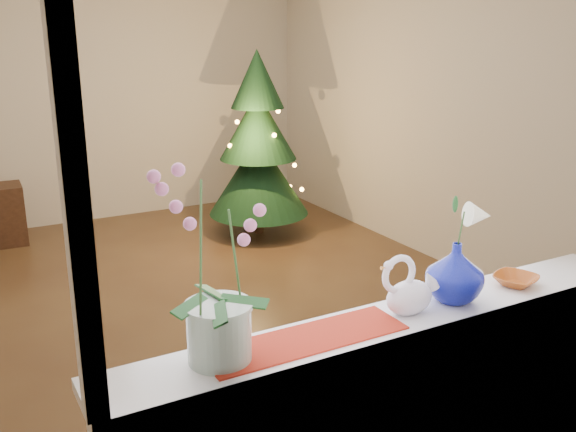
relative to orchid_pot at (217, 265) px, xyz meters
name	(u,v)px	position (x,y,z in m)	size (l,w,h in m)	color
ground	(180,308)	(0.68, 2.35, -1.23)	(5.00, 5.00, 0.00)	#3B2618
wall_back	(85,86)	(0.68, 4.85, 0.12)	(4.50, 0.10, 2.70)	beige
wall_front	(430,208)	(0.68, -0.15, 0.12)	(4.50, 0.10, 2.70)	beige
wall_right	(437,98)	(2.93, 2.35, 0.12)	(0.10, 5.00, 2.70)	beige
windowsill	(398,321)	(0.68, -0.02, -0.33)	(2.20, 0.26, 0.04)	white
window_frame	(431,96)	(0.68, -0.12, 0.47)	(2.22, 0.06, 1.60)	white
runner	(306,339)	(0.30, -0.02, -0.31)	(0.70, 0.20, 0.01)	maroon
orchid_pot	(217,265)	(0.00, 0.00, 0.00)	(0.21, 0.21, 0.62)	white
swan	(410,285)	(0.73, -0.01, -0.20)	(0.25, 0.12, 0.22)	silver
blue_vase	(455,268)	(0.94, -0.01, -0.18)	(0.25, 0.25, 0.26)	#050C6B
lily	(460,209)	(0.94, -0.01, 0.04)	(0.14, 0.08, 0.19)	white
paperweight	(468,291)	(0.99, -0.04, -0.27)	(0.08, 0.08, 0.08)	silver
amber_dish	(516,281)	(1.26, -0.02, -0.29)	(0.14, 0.14, 0.04)	#974213
xmas_tree	(258,144)	(1.94, 3.63, -0.37)	(0.94, 0.94, 1.72)	black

